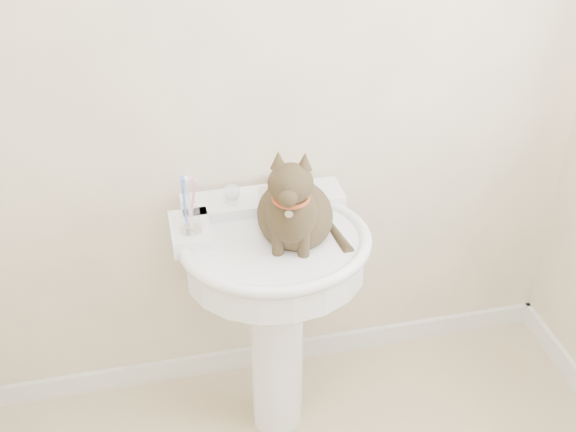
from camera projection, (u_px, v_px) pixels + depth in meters
wall_back at (271, 63)px, 2.21m from camera, size 2.20×0.00×2.50m
baseboard_back at (275, 353)px, 2.86m from camera, size 2.20×0.02×0.09m
pedestal_sink at (275, 275)px, 2.28m from camera, size 0.61×0.60×0.84m
faucet at (265, 192)px, 2.29m from camera, size 0.28×0.12×0.14m
soap_bar at (286, 182)px, 2.39m from camera, size 0.10×0.08×0.03m
toothbrush_cup at (190, 218)px, 2.15m from camera, size 0.07×0.07×0.19m
cat at (296, 211)px, 2.16m from camera, size 0.25×0.32×0.47m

